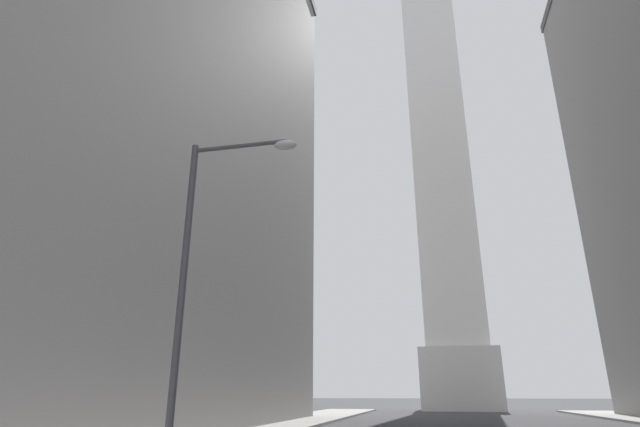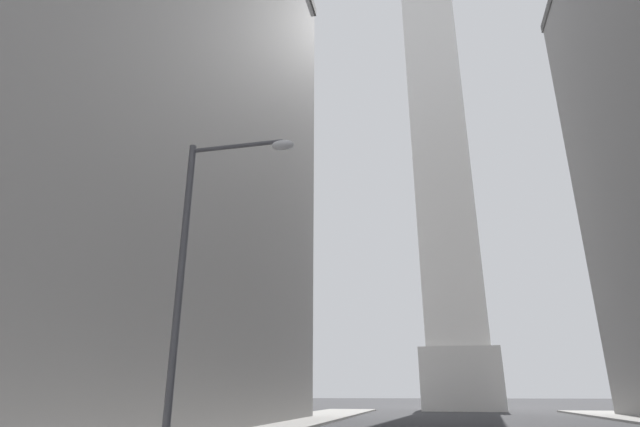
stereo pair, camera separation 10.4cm
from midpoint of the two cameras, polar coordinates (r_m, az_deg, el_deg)
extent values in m
cube|color=gray|center=(35.65, -32.15, 11.45)|extent=(29.10, 35.40, 36.85)
cube|color=silver|center=(58.94, 15.58, -17.78)|extent=(8.29, 8.29, 6.33)
cube|color=white|center=(69.06, 12.90, 12.13)|extent=(6.63, 6.63, 62.81)
cylinder|color=#4C4C51|center=(13.67, -15.70, -8.53)|extent=(0.20, 0.20, 8.47)
cylinder|color=#4C4C51|center=(14.44, -9.38, 7.61)|extent=(2.71, 0.12, 0.12)
sphere|color=#4C4C51|center=(14.97, -14.25, 6.96)|extent=(0.20, 0.20, 0.20)
ellipsoid|color=silver|center=(13.98, -4.17, 7.81)|extent=(0.64, 0.36, 0.26)
camera|label=1|loc=(0.05, -90.06, 0.02)|focal=28.00mm
camera|label=2|loc=(0.05, 89.94, -0.02)|focal=28.00mm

